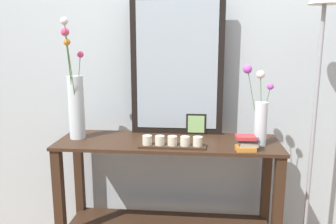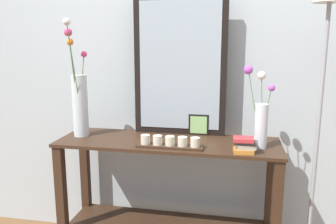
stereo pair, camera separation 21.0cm
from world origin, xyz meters
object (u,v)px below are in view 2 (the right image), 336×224
(vase_right, at_px, (260,117))
(picture_frame_small, at_px, (199,125))
(candle_tray, at_px, (170,143))
(floor_lamp, at_px, (321,90))
(tall_vase_left, at_px, (80,101))
(book_stack, at_px, (245,145))
(console_table, at_px, (168,188))
(mirror_leaning, at_px, (180,66))

(vase_right, relative_size, picture_frame_small, 3.43)
(vase_right, distance_m, picture_frame_small, 0.44)
(candle_tray, distance_m, floor_lamp, 0.90)
(picture_frame_small, bearing_deg, floor_lamp, -13.76)
(tall_vase_left, height_order, book_stack, tall_vase_left)
(vase_right, xyz_separation_m, book_stack, (-0.08, -0.12, -0.14))
(book_stack, relative_size, floor_lamp, 0.08)
(console_table, height_order, tall_vase_left, tall_vase_left)
(console_table, height_order, book_stack, book_stack)
(tall_vase_left, bearing_deg, book_stack, -8.37)
(tall_vase_left, relative_size, vase_right, 1.56)
(vase_right, bearing_deg, mirror_leaning, 156.57)
(vase_right, distance_m, book_stack, 0.20)
(mirror_leaning, bearing_deg, book_stack, -38.60)
(vase_right, bearing_deg, book_stack, -125.90)
(mirror_leaning, distance_m, picture_frame_small, 0.40)
(console_table, xyz_separation_m, book_stack, (0.46, -0.15, 0.36))
(book_stack, xyz_separation_m, floor_lamp, (0.41, 0.15, 0.30))
(tall_vase_left, height_order, candle_tray, tall_vase_left)
(picture_frame_small, height_order, floor_lamp, floor_lamp)
(mirror_leaning, relative_size, candle_tray, 2.30)
(vase_right, relative_size, floor_lamp, 0.27)
(vase_right, distance_m, candle_tray, 0.54)
(console_table, bearing_deg, candle_tray, -74.02)
(picture_frame_small, xyz_separation_m, book_stack, (0.29, -0.32, -0.02))
(picture_frame_small, bearing_deg, tall_vase_left, -167.20)
(floor_lamp, bearing_deg, mirror_leaning, 167.58)
(picture_frame_small, bearing_deg, console_table, -134.66)
(vase_right, xyz_separation_m, floor_lamp, (0.32, 0.04, 0.16))
(mirror_leaning, xyz_separation_m, tall_vase_left, (-0.62, -0.18, -0.22))
(floor_lamp, bearing_deg, tall_vase_left, 180.00)
(console_table, bearing_deg, tall_vase_left, 179.73)
(tall_vase_left, distance_m, book_stack, 1.07)
(tall_vase_left, distance_m, vase_right, 1.13)
(mirror_leaning, bearing_deg, vase_right, -23.43)
(console_table, relative_size, tall_vase_left, 1.86)
(tall_vase_left, bearing_deg, mirror_leaning, 16.35)
(candle_tray, distance_m, book_stack, 0.43)
(mirror_leaning, height_order, picture_frame_small, mirror_leaning)
(vase_right, distance_m, floor_lamp, 0.36)
(candle_tray, height_order, picture_frame_small, picture_frame_small)
(console_table, bearing_deg, floor_lamp, 0.17)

